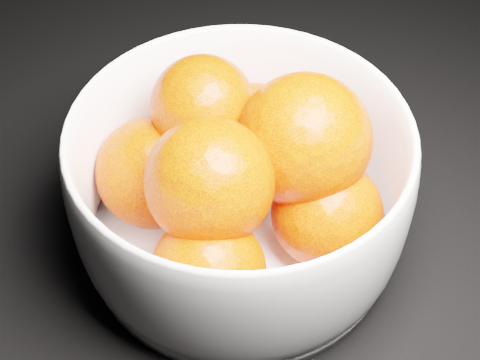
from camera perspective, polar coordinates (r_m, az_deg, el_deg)
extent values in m
cube|color=black|center=(0.74, 0.94, 11.17)|extent=(3.00, 3.00, 0.00)
cylinder|color=white|center=(0.54, 0.00, -4.42)|extent=(0.24, 0.24, 0.01)
sphere|color=#EE3405|center=(0.56, 1.23, 4.33)|extent=(0.08, 0.08, 0.08)
sphere|color=#EE3405|center=(0.53, -7.48, 0.61)|extent=(0.09, 0.09, 0.09)
sphere|color=#EE3405|center=(0.46, -2.71, -7.77)|extent=(0.08, 0.08, 0.08)
sphere|color=#EE3405|center=(0.50, 7.41, -2.86)|extent=(0.08, 0.08, 0.08)
sphere|color=#EE3405|center=(0.51, -3.17, 6.24)|extent=(0.08, 0.08, 0.08)
sphere|color=#EE3405|center=(0.45, -2.60, -0.17)|extent=(0.09, 0.09, 0.09)
sphere|color=#EE3405|center=(0.48, 5.48, 3.41)|extent=(0.10, 0.10, 0.10)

